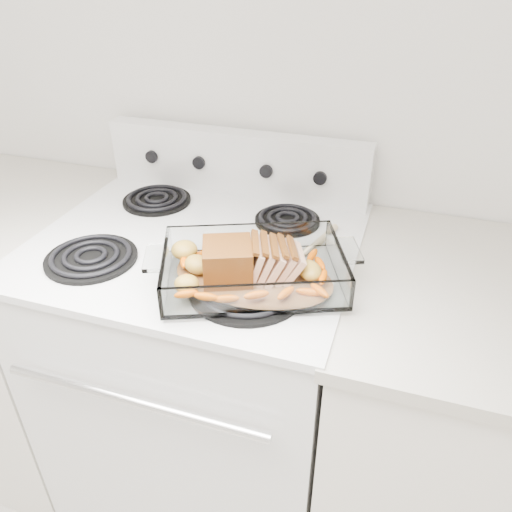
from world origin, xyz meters
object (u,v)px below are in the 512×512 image
(counter_right, at_px, (441,435))
(pork_roast, at_px, (244,260))
(baking_dish, at_px, (253,272))
(counter_left, at_px, (21,330))
(electric_range, at_px, (206,372))

(counter_right, distance_m, pork_roast, 0.73)
(counter_right, height_order, baking_dish, baking_dish)
(counter_left, xyz_separation_m, baking_dish, (0.86, -0.13, 0.50))
(counter_left, height_order, counter_right, same)
(counter_left, bearing_deg, counter_right, 0.00)
(counter_right, bearing_deg, electric_range, 179.90)
(counter_left, bearing_deg, electric_range, 0.10)
(counter_left, distance_m, pork_roast, 1.00)
(pork_roast, bearing_deg, electric_range, 154.85)
(electric_range, bearing_deg, baking_dish, -34.64)
(counter_left, bearing_deg, pork_roast, -8.98)
(baking_dish, bearing_deg, counter_left, 148.75)
(electric_range, distance_m, baking_dish, 0.54)
(electric_range, xyz_separation_m, baking_dish, (0.19, -0.13, 0.48))
(counter_left, distance_m, baking_dish, 1.00)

